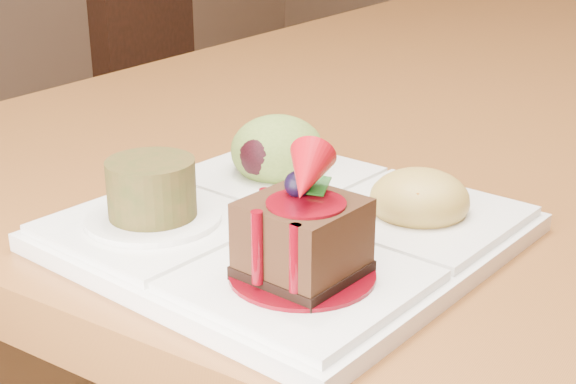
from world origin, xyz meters
The scene contains 2 objects.
chair_left centered at (-0.90, 0.19, 0.55)m, with size 0.54×0.54×0.97m.
sampler_plate centered at (-0.03, -0.75, 0.77)m, with size 0.29×0.29×0.10m.
Camera 1 is at (0.24, -1.16, 0.98)m, focal length 50.00 mm.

